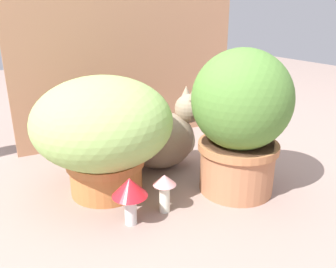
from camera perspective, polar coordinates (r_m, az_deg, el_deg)
The scene contains 7 objects.
ground_plane at distance 1.17m, azimuth -2.78°, elevation -9.54°, with size 6.00×6.00×0.00m, color gray.
cardboard_backdrop at distance 1.57m, azimuth -6.38°, elevation 15.19°, with size 1.04×0.03×0.90m, color tan.
grass_planter at distance 1.11m, azimuth -10.71°, elevation 0.88°, with size 0.44×0.44×0.39m.
leafy_planter at distance 1.11m, azimuth 11.93°, elevation 2.65°, with size 0.32×0.32×0.47m.
cat at distance 1.30m, azimuth -0.35°, elevation -0.50°, with size 0.38×0.20×0.32m.
mushroom_ornament_red at distance 0.97m, azimuth -6.37°, elevation -9.35°, with size 0.10×0.10×0.14m.
mushroom_ornament_pink at distance 1.03m, azimuth -0.58°, elevation -8.74°, with size 0.07×0.07×0.12m.
Camera 1 is at (-0.42, -0.93, 0.57)m, focal length 36.66 mm.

